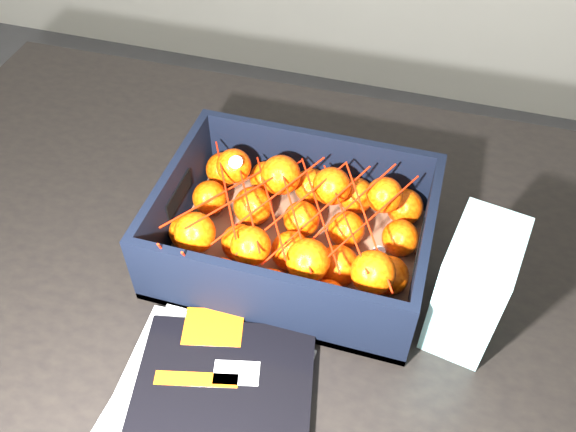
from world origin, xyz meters
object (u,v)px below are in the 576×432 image
(table, at_px, (244,283))
(produce_crate, at_px, (294,236))
(magazine_stack, at_px, (201,425))
(retail_carton, at_px, (473,286))

(table, xyz_separation_m, produce_crate, (0.08, 0.00, 0.14))
(magazine_stack, xyz_separation_m, produce_crate, (0.03, 0.28, 0.03))
(magazine_stack, height_order, produce_crate, produce_crate)
(produce_crate, bearing_deg, retail_carton, -13.10)
(table, height_order, magazine_stack, magazine_stack)
(produce_crate, height_order, retail_carton, retail_carton)
(produce_crate, xyz_separation_m, retail_carton, (0.24, -0.06, 0.05))
(table, xyz_separation_m, retail_carton, (0.32, -0.05, 0.18))
(magazine_stack, bearing_deg, retail_carton, 39.83)
(magazine_stack, height_order, retail_carton, retail_carton)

